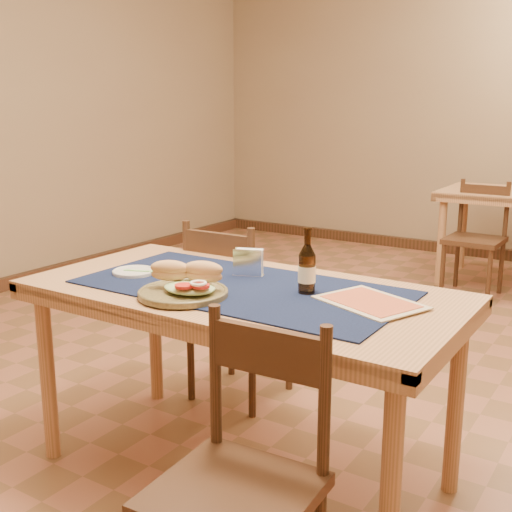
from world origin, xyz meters
The scene contains 13 objects.
room centered at (0.00, 0.00, 1.40)m, with size 6.04×7.04×2.84m.
main_table centered at (0.00, -0.80, 0.67)m, with size 1.60×0.80×0.75m.
placemat centered at (0.00, -0.80, 0.75)m, with size 1.20×0.60×0.01m, color #111B3E.
baseboard centered at (0.00, 0.00, 0.05)m, with size 6.00×7.00×0.10m.
chair_main_far centered at (-0.39, -0.26, 0.46)m, with size 0.42×0.42×0.89m.
chair_main_near centered at (0.43, -1.43, 0.45)m, with size 0.42×0.42×0.86m.
chair_back_near centered at (0.11, 2.18, 0.44)m, with size 0.41×0.41×0.86m.
sandwich_plate centered at (-0.10, -1.00, 0.79)m, with size 0.31×0.31×0.12m.
side_plate centered at (-0.46, -0.87, 0.76)m, with size 0.17×0.17×0.01m.
fork centered at (-0.42, -0.87, 0.77)m, with size 0.14×0.06×0.00m.
beer_bottle centered at (0.24, -0.74, 0.84)m, with size 0.06×0.06×0.23m.
napkin_holder centered at (-0.06, -0.66, 0.81)m, with size 0.13×0.08×0.11m.
menu_card centered at (0.48, -0.74, 0.76)m, with size 0.40×0.35×0.01m.
Camera 1 is at (1.27, -2.67, 1.40)m, focal length 45.00 mm.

